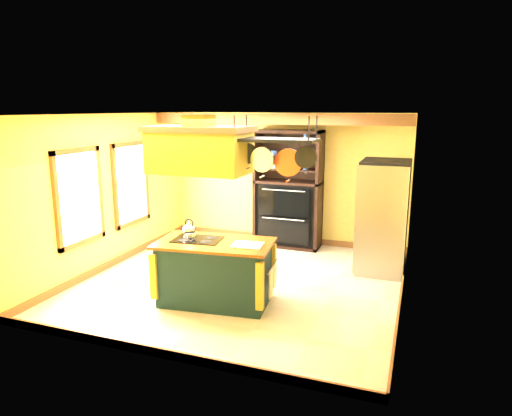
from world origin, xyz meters
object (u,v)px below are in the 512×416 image
Objects in this scene: pot_rack at (276,147)px; refrigerator at (382,219)px; kitchen_island at (215,272)px; hutch at (289,202)px; range_hood at (200,148)px.

pot_rack reaches higher than refrigerator.
kitchen_island is at bearing -134.08° from refrigerator.
pot_rack is at bearing -6.24° from kitchen_island.
range_hood is at bearing -97.50° from hutch.
range_hood is at bearing 173.78° from kitchen_island.
kitchen_island is at bearing 0.17° from range_hood.
pot_rack is 0.61× the size of refrigerator.
kitchen_island is 2.04m from pot_rack.
pot_rack is 3.48m from hutch.
pot_rack is at bearing 0.16° from range_hood.
kitchen_island is 1.22× the size of range_hood.
pot_rack is 0.49× the size of hutch.
pot_rack is (1.10, 0.00, 0.05)m from range_hood.
pot_rack is at bearing -119.24° from refrigerator.
range_hood is (-0.20, -0.00, 1.78)m from kitchen_island.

